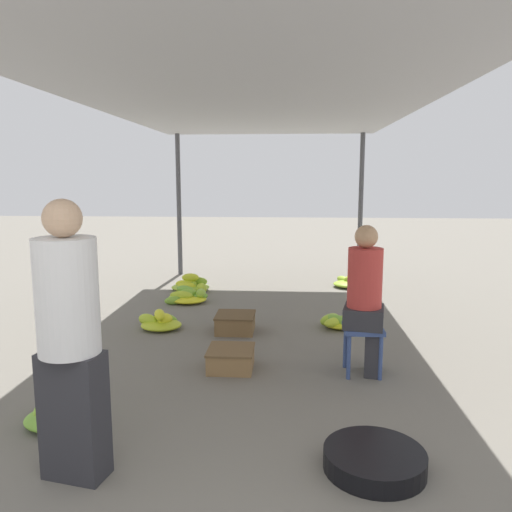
{
  "coord_description": "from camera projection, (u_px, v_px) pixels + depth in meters",
  "views": [
    {
      "loc": [
        0.37,
        -1.82,
        1.74
      ],
      "look_at": [
        0.0,
        3.65,
        0.87
      ],
      "focal_mm": 35.0,
      "sensor_mm": 36.0,
      "label": 1
    }
  ],
  "objects": [
    {
      "name": "canopy_post_back_left",
      "position": [
        179.0,
        205.0,
        8.85
      ],
      "size": [
        0.08,
        0.08,
        2.49
      ],
      "primitive_type": "cylinder",
      "color": "#4C4C51",
      "rests_on": "ground"
    },
    {
      "name": "canopy_post_back_right",
      "position": [
        361.0,
        206.0,
        8.64
      ],
      "size": [
        0.08,
        0.08,
        2.49
      ],
      "primitive_type": "cylinder",
      "color": "#4C4C51",
      "rests_on": "ground"
    },
    {
      "name": "canopy_tarp",
      "position": [
        256.0,
        104.0,
        5.27
      ],
      "size": [
        3.59,
        7.05,
        0.04
      ],
      "primitive_type": "cube",
      "color": "#B2B2B7",
      "rests_on": "canopy_post_front_left"
    },
    {
      "name": "vendor_foreground",
      "position": [
        70.0,
        338.0,
        2.81
      ],
      "size": [
        0.41,
        0.41,
        1.63
      ],
      "color": "#2D2D33",
      "rests_on": "ground"
    },
    {
      "name": "stool",
      "position": [
        363.0,
        336.0,
        4.41
      ],
      "size": [
        0.34,
        0.34,
        0.43
      ],
      "color": "#384C84",
      "rests_on": "ground"
    },
    {
      "name": "vendor_seated",
      "position": [
        366.0,
        297.0,
        4.36
      ],
      "size": [
        0.4,
        0.4,
        1.33
      ],
      "color": "#2D2D33",
      "rests_on": "ground"
    },
    {
      "name": "basin_black",
      "position": [
        374.0,
        460.0,
        2.99
      ],
      "size": [
        0.61,
        0.61,
        0.12
      ],
      "color": "black",
      "rests_on": "ground"
    },
    {
      "name": "banana_pile_left_0",
      "position": [
        191.0,
        286.0,
        7.71
      ],
      "size": [
        0.62,
        0.56,
        0.27
      ],
      "color": "yellow",
      "rests_on": "ground"
    },
    {
      "name": "banana_pile_left_1",
      "position": [
        56.0,
        410.0,
        3.55
      ],
      "size": [
        0.46,
        0.47,
        0.27
      ],
      "color": "#8FBD33",
      "rests_on": "ground"
    },
    {
      "name": "banana_pile_left_2",
      "position": [
        161.0,
        321.0,
        5.81
      ],
      "size": [
        0.54,
        0.54,
        0.24
      ],
      "color": "#AECA2D",
      "rests_on": "ground"
    },
    {
      "name": "banana_pile_left_3",
      "position": [
        187.0,
        297.0,
        6.98
      ],
      "size": [
        0.61,
        0.45,
        0.22
      ],
      "color": "#74B337",
      "rests_on": "ground"
    },
    {
      "name": "banana_pile_right_0",
      "position": [
        339.0,
        321.0,
        5.81
      ],
      "size": [
        0.55,
        0.48,
        0.18
      ],
      "color": "#9DC330",
      "rests_on": "ground"
    },
    {
      "name": "banana_pile_right_1",
      "position": [
        352.0,
        282.0,
        7.98
      ],
      "size": [
        0.63,
        0.6,
        0.21
      ],
      "color": "#99C131",
      "rests_on": "ground"
    },
    {
      "name": "crate_near",
      "position": [
        231.0,
        359.0,
        4.56
      ],
      "size": [
        0.42,
        0.42,
        0.19
      ],
      "color": "olive",
      "rests_on": "ground"
    },
    {
      "name": "crate_mid",
      "position": [
        235.0,
        323.0,
        5.66
      ],
      "size": [
        0.44,
        0.44,
        0.21
      ],
      "color": "brown",
      "rests_on": "ground"
    }
  ]
}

